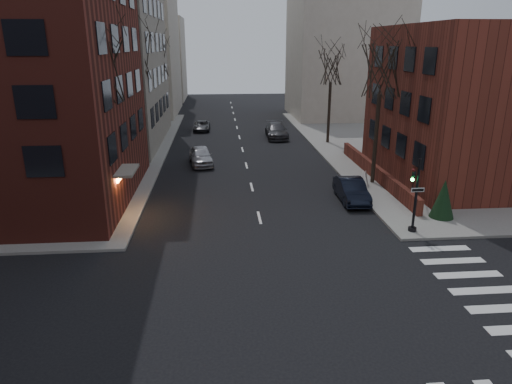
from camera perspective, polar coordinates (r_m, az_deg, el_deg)
ground at (r=16.36m, az=4.44°, el=-18.68°), size 160.00×160.00×0.00m
building_right_brick at (r=37.27m, az=25.92°, el=9.77°), size 12.00×14.00×11.00m
low_wall_right at (r=35.15m, az=14.64°, el=2.50°), size 0.35×16.00×1.00m
building_distant_la at (r=69.08m, az=-16.11°, el=16.85°), size 14.00×16.00×18.00m
building_distant_ra at (r=65.26m, az=11.01°, el=16.29°), size 14.00×14.00×16.00m
building_distant_lb at (r=85.62m, az=-12.47°, el=15.91°), size 10.00×12.00×14.00m
traffic_signal at (r=25.42m, az=19.20°, el=-0.95°), size 0.76×0.44×4.00m
tree_left_a at (r=27.71m, az=-19.01°, el=14.49°), size 4.18×4.18×10.26m
tree_left_b at (r=39.45m, az=-14.91°, el=16.32°), size 4.40×4.40×10.80m
tree_left_c at (r=53.33m, az=-12.29°, el=15.89°), size 3.96×3.96×9.72m
tree_right_a at (r=32.88m, az=15.42°, el=14.47°), size 3.96×3.96×9.72m
tree_right_b at (r=46.30m, az=9.39°, el=15.21°), size 3.74×3.74×9.18m
streetlamp_near at (r=35.83m, az=-14.40°, el=8.69°), size 0.36×0.36×6.28m
streetlamp_far at (r=55.50m, az=-11.14°, el=12.10°), size 0.36×0.36×6.28m
parked_sedan at (r=30.06m, az=11.84°, el=0.22°), size 1.66×4.46×1.46m
car_lane_silver at (r=38.63m, az=-6.90°, el=4.52°), size 2.38×4.67×1.52m
car_lane_gray at (r=49.45m, az=2.59°, el=7.67°), size 2.31×5.46×1.57m
car_lane_far at (r=54.00m, az=-6.82°, el=8.21°), size 1.97×4.12×1.13m
sandwich_board at (r=33.15m, az=13.32°, el=1.68°), size 0.66×0.76×1.02m
evergreen_shrub at (r=28.26m, az=22.38°, el=-0.77°), size 1.51×1.51×2.27m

